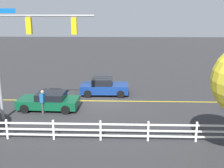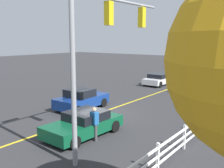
% 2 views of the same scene
% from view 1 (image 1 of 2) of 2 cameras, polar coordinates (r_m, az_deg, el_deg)
% --- Properties ---
extents(ground_plane, '(120.00, 120.00, 0.00)m').
position_cam_1_polar(ground_plane, '(21.58, -2.12, -3.60)').
color(ground_plane, '#2D2D30').
extents(lane_center_stripe, '(28.00, 0.16, 0.01)m').
position_cam_1_polar(lane_center_stripe, '(21.68, 8.51, -3.67)').
color(lane_center_stripe, gold).
rests_on(lane_center_stripe, ground_plane).
extents(signal_assembly, '(6.27, 0.37, 7.08)m').
position_cam_1_polar(signal_assembly, '(17.61, -18.27, 7.96)').
color(signal_assembly, gray).
rests_on(signal_assembly, ground_plane).
extents(car_1, '(4.36, 2.17, 1.28)m').
position_cam_1_polar(car_1, '(20.09, -13.14, -3.52)').
color(car_1, '#0C4C2D').
rests_on(car_1, ground_plane).
extents(car_3, '(4.03, 2.04, 1.47)m').
position_cam_1_polar(car_3, '(23.05, -1.67, -0.59)').
color(car_3, navy).
rests_on(car_3, ground_plane).
extents(pedestrian, '(0.34, 0.45, 1.69)m').
position_cam_1_polar(pedestrian, '(19.23, -14.43, -3.49)').
color(pedestrian, '#3F3F42').
rests_on(pedestrian, ground_plane).
extents(white_rail_fence, '(26.10, 0.10, 1.15)m').
position_cam_1_polar(white_rail_fence, '(14.99, 7.67, -9.78)').
color(white_rail_fence, white).
rests_on(white_rail_fence, ground_plane).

